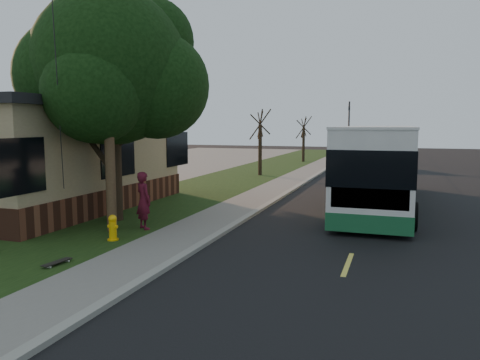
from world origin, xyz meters
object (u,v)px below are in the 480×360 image
(dumpster, at_px, (134,179))
(fire_hydrant, at_px, (113,228))
(leafy_tree, at_px, (114,71))
(distant_car, at_px, (361,158))
(skateboard_main, at_px, (57,262))
(skateboarder, at_px, (144,200))
(transit_bus, at_px, (379,164))
(traffic_signal, at_px, (349,126))
(bare_tree_far, at_px, (304,140))
(bare_tree_near, at_px, (260,143))
(utility_pole, at_px, (107,82))

(dumpster, bearing_deg, fire_hydrant, -62.03)
(leafy_tree, relative_size, distant_car, 1.74)
(skateboard_main, bearing_deg, skateboarder, 90.00)
(transit_bus, xyz_separation_m, skateboard_main, (-6.80, -11.23, -1.63))
(leafy_tree, xyz_separation_m, skateboarder, (1.67, -1.08, -4.18))
(traffic_signal, xyz_separation_m, skateboard_main, (-3.00, -36.45, -3.04))
(leafy_tree, bearing_deg, fire_hydrant, -59.33)
(traffic_signal, bearing_deg, leafy_tree, -98.47)
(bare_tree_far, relative_size, dumpster, 2.43)
(bare_tree_far, bearing_deg, bare_tree_near, -92.39)
(bare_tree_far, xyz_separation_m, skateboarder, (0.50, -28.43, -1.02))
(bare_tree_far, height_order, skateboarder, bare_tree_far)
(bare_tree_near, bearing_deg, bare_tree_far, 87.61)
(skateboard_main, relative_size, dumpster, 0.49)
(distant_car, bearing_deg, dumpster, -113.50)
(fire_hydrant, distance_m, transit_bus, 11.24)
(dumpster, distance_m, distant_car, 19.72)
(transit_bus, bearing_deg, bare_tree_near, 130.23)
(bare_tree_near, bearing_deg, skateboarder, -86.52)
(utility_pole, height_order, distant_car, utility_pole)
(skateboard_main, height_order, dumpster, dumpster)
(utility_pole, bearing_deg, transit_bus, 45.65)
(bare_tree_far, bearing_deg, traffic_signal, 48.81)
(traffic_signal, bearing_deg, fire_hydrant, -95.21)
(skateboarder, bearing_deg, traffic_signal, -61.75)
(bare_tree_near, bearing_deg, transit_bus, -49.77)
(skateboard_main, bearing_deg, fire_hydrant, 92.34)
(leafy_tree, height_order, bare_tree_near, leafy_tree)
(leafy_tree, relative_size, bare_tree_near, 1.81)
(leafy_tree, relative_size, dumpster, 4.69)
(leafy_tree, xyz_separation_m, bare_tree_near, (0.67, 15.35, -3.02))
(transit_bus, bearing_deg, utility_pole, -134.35)
(utility_pole, distance_m, bare_tree_near, 17.19)
(distant_car, bearing_deg, skateboarder, -95.79)
(skateboarder, bearing_deg, transit_bus, -99.80)
(transit_bus, xyz_separation_m, skateboarder, (-6.80, -7.21, -0.77))
(fire_hydrant, bearing_deg, utility_pole, 125.38)
(utility_pole, distance_m, leafy_tree, 1.94)
(traffic_signal, relative_size, skateboard_main, 6.73)
(bare_tree_near, height_order, bare_tree_far, bare_tree_near)
(fire_hydrant, relative_size, transit_bus, 0.06)
(skateboard_main, bearing_deg, traffic_signal, 85.29)
(leafy_tree, height_order, distant_car, leafy_tree)
(dumpster, bearing_deg, skateboard_main, -67.06)
(utility_pole, height_order, leafy_tree, utility_pole)
(traffic_signal, relative_size, distant_car, 1.23)
(skateboarder, bearing_deg, skateboard_main, 123.54)
(leafy_tree, xyz_separation_m, dumpster, (-3.05, 6.04, -4.49))
(traffic_signal, height_order, skateboarder, traffic_signal)
(bare_tree_far, bearing_deg, utility_pole, -90.60)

